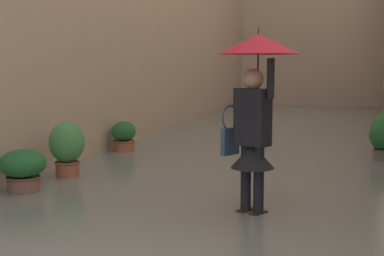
# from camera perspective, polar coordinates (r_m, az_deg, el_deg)

# --- Properties ---
(ground_plane) EXTENTS (60.00, 60.00, 0.00)m
(ground_plane) POSITION_cam_1_polar(r_m,az_deg,el_deg) (13.03, 8.24, -1.39)
(ground_plane) COLOR gray
(flood_water) EXTENTS (6.51, 27.28, 0.08)m
(flood_water) POSITION_cam_1_polar(r_m,az_deg,el_deg) (13.03, 8.24, -1.21)
(flood_water) COLOR slate
(flood_water) RESTS_ON ground_plane
(person_wading) EXTENTS (0.93, 0.93, 2.18)m
(person_wading) POSITION_cam_1_polar(r_m,az_deg,el_deg) (6.24, 6.54, 3.80)
(person_wading) COLOR #2D2319
(person_wading) RESTS_ON ground_plane
(potted_plant_mid_right) EXTENTS (0.49, 0.49, 0.67)m
(potted_plant_mid_right) POSITION_cam_1_polar(r_m,az_deg,el_deg) (11.01, -7.08, -0.95)
(potted_plant_mid_right) COLOR #9E563D
(potted_plant_mid_right) RESTS_ON ground_plane
(potted_plant_mid_left) EXTENTS (0.45, 0.45, 0.79)m
(potted_plant_mid_left) POSITION_cam_1_polar(r_m,az_deg,el_deg) (10.40, 19.08, -1.14)
(potted_plant_mid_left) COLOR #66605B
(potted_plant_mid_left) RESTS_ON ground_plane
(potted_plant_near_right) EXTENTS (0.63, 0.63, 0.65)m
(potted_plant_near_right) POSITION_cam_1_polar(r_m,az_deg,el_deg) (7.75, -17.09, -4.15)
(potted_plant_near_right) COLOR brown
(potted_plant_near_right) RESTS_ON ground_plane
(potted_plant_far_right) EXTENTS (0.54, 0.54, 0.92)m
(potted_plant_far_right) POSITION_cam_1_polar(r_m,az_deg,el_deg) (8.56, -12.82, -2.01)
(potted_plant_far_right) COLOR #9E563D
(potted_plant_far_right) RESTS_ON ground_plane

